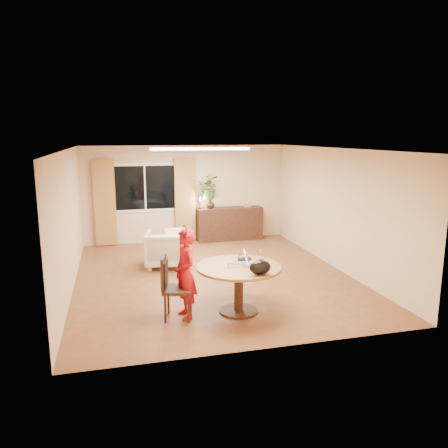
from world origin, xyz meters
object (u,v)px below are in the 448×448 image
object	(u,v)px
dining_table	(239,276)
sideboard	(230,224)
dining_chair	(178,288)
armchair	(166,249)
child	(185,274)

from	to	relation	value
dining_table	sideboard	bearing A→B (deg)	76.66
dining_table	dining_chair	bearing A→B (deg)	-179.44
dining_table	dining_chair	size ratio (longest dim) A/B	1.35
sideboard	armchair	bearing A→B (deg)	-134.31
dining_chair	sideboard	world-z (taller)	dining_chair
dining_table	child	bearing A→B (deg)	179.14
child	armchair	xyz separation A→B (m)	(0.02, 2.86, -0.33)
dining_chair	child	bearing A→B (deg)	24.89
dining_table	sideboard	distance (m)	5.08
armchair	dining_chair	bearing A→B (deg)	97.81
dining_chair	sideboard	bearing A→B (deg)	80.89
armchair	sideboard	distance (m)	2.90
child	dining_table	bearing A→B (deg)	78.11
child	dining_chair	bearing A→B (deg)	-90.72
child	sideboard	distance (m)	5.34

